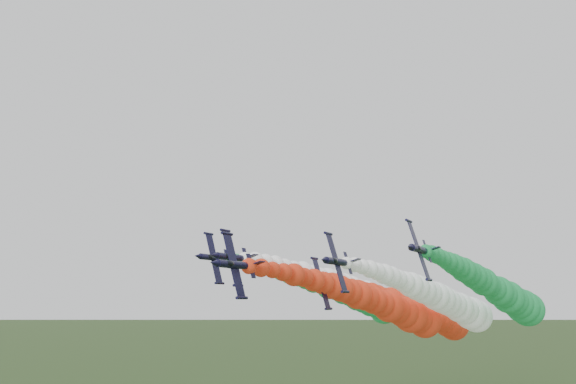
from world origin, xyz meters
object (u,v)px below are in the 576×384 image
jet_inner_right (448,303)px  jet_outer_right (505,295)px  jet_inner_left (372,298)px  jet_lead (389,307)px  jet_outer_left (350,295)px  jet_trail (427,314)px

jet_inner_right → jet_outer_right: (12.65, 4.54, 1.81)m
jet_inner_left → jet_inner_right: (18.13, 4.83, -1.20)m
jet_lead → jet_inner_left: (-8.02, 10.93, 2.13)m
jet_outer_left → jet_outer_right: 40.00m
jet_outer_left → jet_outer_right: (39.97, 1.75, -0.05)m
jet_lead → jet_inner_left: size_ratio=1.00×
jet_lead → jet_outer_right: (22.75, 20.30, 2.73)m
jet_inner_right → jet_trail: bearing=122.7°
jet_lead → jet_inner_right: 18.75m
jet_inner_left → jet_outer_right: bearing=16.9°
jet_lead → jet_outer_left: size_ratio=1.00×
jet_outer_left → jet_lead: bearing=-47.1°
jet_lead → jet_outer_left: bearing=132.9°
jet_lead → jet_outer_left: jet_outer_left is taller
jet_lead → jet_trail: jet_lead is taller
jet_trail → jet_inner_right: bearing=-57.3°
jet_inner_left → jet_lead: bearing=-53.7°
jet_inner_left → jet_inner_right: 18.80m
jet_inner_right → jet_trail: size_ratio=1.00×
jet_outer_left → jet_inner_left: bearing=-39.6°
jet_trail → jet_lead: bearing=-92.0°
jet_outer_left → jet_outer_right: jet_outer_right is taller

